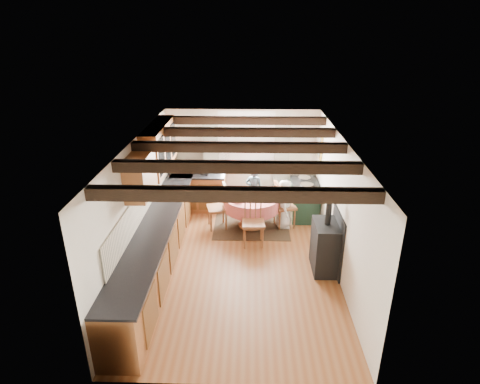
{
  "coord_description": "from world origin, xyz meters",
  "views": [
    {
      "loc": [
        0.19,
        -6.4,
        4.21
      ],
      "look_at": [
        0.0,
        0.8,
        1.15
      ],
      "focal_mm": 29.63,
      "sensor_mm": 36.0,
      "label": 1
    }
  ],
  "objects_px": {
    "dining_table": "(251,212)",
    "child_right": "(284,204)",
    "aga_range": "(304,199)",
    "cup": "(261,192)",
    "chair_near": "(253,221)",
    "cast_iron_stove": "(326,234)",
    "chair_left": "(217,206)",
    "child_far": "(254,190)",
    "chair_right": "(285,204)"
  },
  "relations": [
    {
      "from": "child_far",
      "to": "dining_table",
      "type": "bearing_deg",
      "value": 94.84
    },
    {
      "from": "cast_iron_stove",
      "to": "cup",
      "type": "xyz_separation_m",
      "value": [
        -1.13,
        1.79,
        0.04
      ]
    },
    {
      "from": "chair_left",
      "to": "aga_range",
      "type": "xyz_separation_m",
      "value": [
        1.99,
        0.6,
        -0.07
      ]
    },
    {
      "from": "chair_near",
      "to": "aga_range",
      "type": "height_order",
      "value": "chair_near"
    },
    {
      "from": "dining_table",
      "to": "child_right",
      "type": "relative_size",
      "value": 1.08
    },
    {
      "from": "cast_iron_stove",
      "to": "cup",
      "type": "height_order",
      "value": "cast_iron_stove"
    },
    {
      "from": "aga_range",
      "to": "cast_iron_stove",
      "type": "relative_size",
      "value": 0.65
    },
    {
      "from": "chair_left",
      "to": "child_right",
      "type": "relative_size",
      "value": 0.92
    },
    {
      "from": "child_far",
      "to": "aga_range",
      "type": "bearing_deg",
      "value": 177.14
    },
    {
      "from": "chair_near",
      "to": "child_right",
      "type": "relative_size",
      "value": 0.94
    },
    {
      "from": "dining_table",
      "to": "cup",
      "type": "height_order",
      "value": "cup"
    },
    {
      "from": "child_far",
      "to": "cup",
      "type": "bearing_deg",
      "value": 112.68
    },
    {
      "from": "chair_near",
      "to": "child_right",
      "type": "bearing_deg",
      "value": 45.91
    },
    {
      "from": "dining_table",
      "to": "chair_left",
      "type": "xyz_separation_m",
      "value": [
        -0.76,
        -0.05,
        0.15
      ]
    },
    {
      "from": "child_far",
      "to": "cup",
      "type": "relative_size",
      "value": 10.94
    },
    {
      "from": "chair_near",
      "to": "child_far",
      "type": "height_order",
      "value": "child_far"
    },
    {
      "from": "aga_range",
      "to": "cup",
      "type": "distance_m",
      "value": 1.15
    },
    {
      "from": "cast_iron_stove",
      "to": "child_far",
      "type": "bearing_deg",
      "value": 117.92
    },
    {
      "from": "dining_table",
      "to": "child_right",
      "type": "xyz_separation_m",
      "value": [
        0.72,
        0.02,
        0.19
      ]
    },
    {
      "from": "dining_table",
      "to": "child_far",
      "type": "height_order",
      "value": "child_far"
    },
    {
      "from": "child_far",
      "to": "child_right",
      "type": "relative_size",
      "value": 1.01
    },
    {
      "from": "chair_left",
      "to": "aga_range",
      "type": "relative_size",
      "value": 1.07
    },
    {
      "from": "aga_range",
      "to": "cup",
      "type": "height_order",
      "value": "aga_range"
    },
    {
      "from": "cast_iron_stove",
      "to": "aga_range",
      "type": "bearing_deg",
      "value": 92.87
    },
    {
      "from": "chair_near",
      "to": "child_far",
      "type": "relative_size",
      "value": 0.93
    },
    {
      "from": "chair_left",
      "to": "chair_right",
      "type": "bearing_deg",
      "value": 80.85
    },
    {
      "from": "chair_near",
      "to": "chair_right",
      "type": "distance_m",
      "value": 1.1
    },
    {
      "from": "cup",
      "to": "chair_left",
      "type": "bearing_deg",
      "value": -168.38
    },
    {
      "from": "aga_range",
      "to": "cast_iron_stove",
      "type": "xyz_separation_m",
      "value": [
        0.11,
        -2.19,
        0.29
      ]
    },
    {
      "from": "cast_iron_stove",
      "to": "child_right",
      "type": "bearing_deg",
      "value": 110.53
    },
    {
      "from": "aga_range",
      "to": "dining_table",
      "type": "bearing_deg",
      "value": -155.9
    },
    {
      "from": "dining_table",
      "to": "cup",
      "type": "relative_size",
      "value": 11.73
    },
    {
      "from": "child_right",
      "to": "dining_table",
      "type": "bearing_deg",
      "value": 95.21
    },
    {
      "from": "child_right",
      "to": "chair_right",
      "type": "bearing_deg",
      "value": -16.5
    },
    {
      "from": "chair_near",
      "to": "cast_iron_stove",
      "type": "distance_m",
      "value": 1.58
    },
    {
      "from": "chair_near",
      "to": "cup",
      "type": "distance_m",
      "value": 0.97
    },
    {
      "from": "chair_right",
      "to": "aga_range",
      "type": "height_order",
      "value": "chair_right"
    },
    {
      "from": "chair_right",
      "to": "child_right",
      "type": "bearing_deg",
      "value": 144.84
    },
    {
      "from": "chair_right",
      "to": "dining_table",
      "type": "bearing_deg",
      "value": 80.23
    },
    {
      "from": "dining_table",
      "to": "cast_iron_stove",
      "type": "bearing_deg",
      "value": -50.69
    },
    {
      "from": "aga_range",
      "to": "cup",
      "type": "relative_size",
      "value": 9.3
    },
    {
      "from": "aga_range",
      "to": "child_far",
      "type": "height_order",
      "value": "child_far"
    },
    {
      "from": "dining_table",
      "to": "chair_near",
      "type": "xyz_separation_m",
      "value": [
        0.04,
        -0.77,
        0.16
      ]
    },
    {
      "from": "chair_left",
      "to": "cup",
      "type": "xyz_separation_m",
      "value": [
        0.97,
        0.2,
        0.26
      ]
    },
    {
      "from": "dining_table",
      "to": "chair_near",
      "type": "height_order",
      "value": "chair_near"
    },
    {
      "from": "chair_near",
      "to": "child_right",
      "type": "xyz_separation_m",
      "value": [
        0.69,
        0.79,
        0.03
      ]
    },
    {
      "from": "dining_table",
      "to": "child_far",
      "type": "xyz_separation_m",
      "value": [
        0.05,
        0.79,
        0.2
      ]
    },
    {
      "from": "chair_near",
      "to": "cast_iron_stove",
      "type": "xyz_separation_m",
      "value": [
        1.31,
        -0.87,
        0.21
      ]
    },
    {
      "from": "chair_left",
      "to": "cast_iron_stove",
      "type": "distance_m",
      "value": 2.65
    },
    {
      "from": "chair_right",
      "to": "cast_iron_stove",
      "type": "distance_m",
      "value": 1.82
    }
  ]
}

